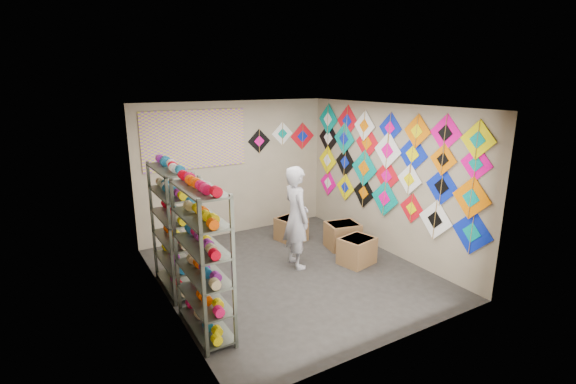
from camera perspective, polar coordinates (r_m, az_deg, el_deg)
ground at (r=7.03m, az=0.55°, el=-10.96°), size 4.50×4.50×0.00m
room_walls at (r=6.48m, az=0.58°, el=2.24°), size 4.50×4.50×4.50m
shelf_rack_front at (r=5.25m, az=-11.56°, el=-9.23°), size 0.40×1.10×1.90m
shelf_rack_back at (r=6.41m, az=-15.41°, el=-4.93°), size 0.40×1.10×1.90m
string_spools at (r=5.79m, az=-13.74°, el=-6.00°), size 0.12×2.36×0.12m
kite_wall_display at (r=7.70m, az=13.13°, el=3.82°), size 0.05×4.32×2.05m
back_wall_kites at (r=8.90m, az=-0.56°, el=7.55°), size 1.60×0.02×0.63m
poster at (r=8.10m, az=-12.60°, el=7.01°), size 2.00×0.01×1.10m
shopkeeper at (r=6.97m, az=1.14°, el=-3.45°), size 0.71×0.54×1.74m
carton_a at (r=7.36m, az=9.40°, el=-7.93°), size 0.65×0.58×0.47m
carton_b at (r=7.99m, az=7.47°, el=-5.90°), size 0.67×0.59×0.48m
carton_c at (r=8.28m, az=0.43°, el=-5.12°), size 0.58×0.62×0.46m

